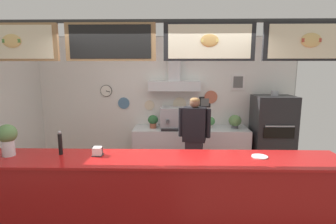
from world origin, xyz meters
The scene contains 15 objects.
ground_plane centered at (0.00, 0.00, 0.00)m, with size 6.52×6.52×0.00m, color brown.
back_wall_assembly centered at (0.01, 2.10, 1.46)m, with size 5.43×2.40×2.73m.
service_counter centered at (0.00, -0.33, 0.51)m, with size 4.42×0.68×1.03m.
back_prep_counter centered at (0.52, 1.86, 0.44)m, with size 2.30×0.64×0.89m.
pizza_oven centered at (2.12, 1.75, 0.78)m, with size 0.76×0.67×1.66m.
shop_worker centered at (0.51, 0.87, 0.87)m, with size 0.52×0.29×1.62m.
espresso_machine centered at (0.16, 1.83, 1.10)m, with size 0.51×0.47×0.42m.
potted_rosemary centered at (0.91, 1.89, 1.01)m, with size 0.20×0.20×0.23m.
potted_sage centered at (0.52, 1.84, 0.99)m, with size 0.15×0.15×0.19m.
potted_thyme centered at (1.41, 1.86, 1.04)m, with size 0.25×0.25×0.27m.
potted_oregano centered at (-0.24, 1.85, 1.04)m, with size 0.21×0.21×0.26m.
pepper_grinder centered at (-1.23, -0.22, 1.18)m, with size 0.05×0.05×0.30m.
napkin_holder centered at (-0.76, -0.25, 1.08)m, with size 0.13×0.12×0.12m.
basil_vase centered at (-1.84, -0.29, 1.25)m, with size 0.23×0.23×0.39m.
condiment_plate centered at (1.21, -0.27, 1.04)m, with size 0.19×0.19×0.01m.
Camera 1 is at (0.18, -3.30, 2.09)m, focal length 27.89 mm.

